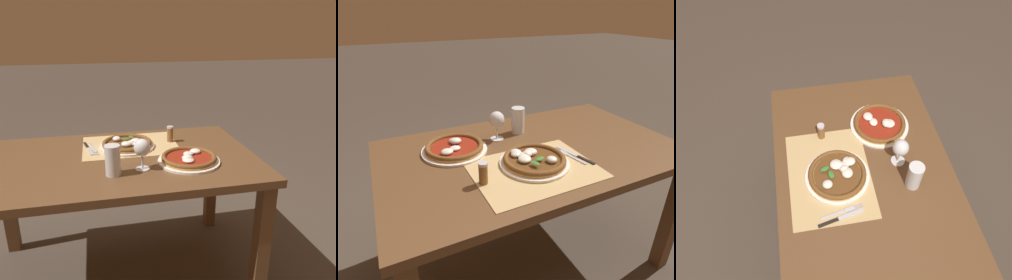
% 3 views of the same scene
% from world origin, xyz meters
% --- Properties ---
extents(ground_plane, '(24.00, 24.00, 0.00)m').
position_xyz_m(ground_plane, '(0.00, 0.00, 0.00)').
color(ground_plane, '#473D33').
extents(dining_table, '(1.47, 0.87, 0.74)m').
position_xyz_m(dining_table, '(0.00, 0.00, 0.64)').
color(dining_table, brown).
rests_on(dining_table, ground).
extents(paper_placemat, '(0.54, 0.40, 0.00)m').
position_xyz_m(paper_placemat, '(-0.09, -0.17, 0.74)').
color(paper_placemat, tan).
rests_on(paper_placemat, dining_table).
extents(pizza_near, '(0.31, 0.31, 0.05)m').
position_xyz_m(pizza_near, '(-0.07, -0.14, 0.76)').
color(pizza_near, white).
rests_on(pizza_near, paper_placemat).
extents(pizza_far, '(0.32, 0.32, 0.05)m').
position_xyz_m(pizza_far, '(-0.36, 0.14, 0.76)').
color(pizza_far, white).
rests_on(pizza_far, dining_table).
extents(wine_glass, '(0.08, 0.08, 0.16)m').
position_xyz_m(wine_glass, '(-0.11, 0.18, 0.85)').
color(wine_glass, silver).
rests_on(wine_glass, dining_table).
extents(pint_glass, '(0.07, 0.07, 0.15)m').
position_xyz_m(pint_glass, '(0.03, 0.21, 0.81)').
color(pint_glass, silver).
rests_on(pint_glass, dining_table).
extents(fork, '(0.05, 0.20, 0.00)m').
position_xyz_m(fork, '(0.12, -0.15, 0.75)').
color(fork, '#B7B7BC').
rests_on(fork, paper_placemat).
extents(knife, '(0.06, 0.21, 0.01)m').
position_xyz_m(knife, '(0.14, -0.16, 0.75)').
color(knife, black).
rests_on(knife, paper_placemat).
extents(pepper_shaker, '(0.04, 0.04, 0.10)m').
position_xyz_m(pepper_shaker, '(-0.33, -0.18, 0.79)').
color(pepper_shaker, brown).
rests_on(pepper_shaker, dining_table).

